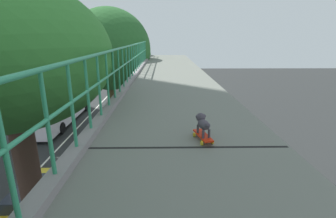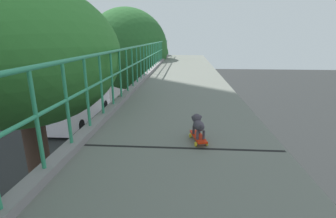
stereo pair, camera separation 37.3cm
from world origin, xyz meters
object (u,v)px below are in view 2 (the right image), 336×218
object	(u,v)px
car_yellow_cab_fifth	(52,189)
small_dog	(198,124)
city_bus	(80,100)
toy_skateboard	(198,137)

from	to	relation	value
car_yellow_cab_fifth	small_dog	distance (m)	11.03
city_bus	small_dog	world-z (taller)	small_dog
car_yellow_cab_fifth	toy_skateboard	world-z (taller)	toy_skateboard
city_bus	toy_skateboard	bearing A→B (deg)	-61.11
car_yellow_cab_fifth	city_bus	world-z (taller)	city_bus
city_bus	toy_skateboard	distance (m)	21.85
toy_skateboard	small_dog	world-z (taller)	small_dog
small_dog	toy_skateboard	bearing A→B (deg)	-67.80
car_yellow_cab_fifth	city_bus	bearing A→B (deg)	106.96
city_bus	small_dog	xyz separation A→B (m)	(10.33, -18.71, 4.66)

